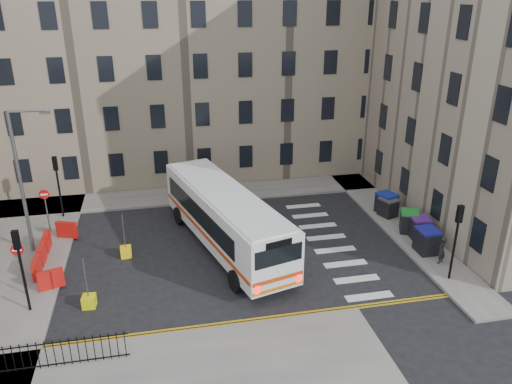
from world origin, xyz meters
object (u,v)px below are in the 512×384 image
object	(u,v)px
streetlamp	(20,182)
bollard_yellow	(126,252)
wheelie_bin_d	(388,207)
wheelie_bin_a	(427,241)
wheelie_bin_c	(409,221)
bus	(225,216)
bollard_chevron	(89,301)
pedestrian	(442,250)
wheelie_bin_e	(386,203)
wheelie_bin_b	(419,228)

from	to	relation	value
streetlamp	bollard_yellow	distance (m)	6.76
wheelie_bin_d	wheelie_bin_a	bearing A→B (deg)	-109.14
streetlamp	wheelie_bin_c	world-z (taller)	streetlamp
bollard_yellow	bus	bearing A→B (deg)	-0.05
streetlamp	wheelie_bin_a	bearing A→B (deg)	-12.13
bus	bollard_chevron	distance (m)	8.68
bus	pedestrian	size ratio (longest dim) A/B	8.28
wheelie_bin_a	pedestrian	distance (m)	1.28
wheelie_bin_a	pedestrian	world-z (taller)	pedestrian
wheelie_bin_e	wheelie_bin_b	bearing A→B (deg)	-106.29
streetlamp	wheelie_bin_e	world-z (taller)	streetlamp
wheelie_bin_c	wheelie_bin_d	bearing A→B (deg)	119.44
wheelie_bin_c	bollard_yellow	distance (m)	16.90
bollard_yellow	bollard_chevron	world-z (taller)	same
wheelie_bin_d	wheelie_bin_c	bearing A→B (deg)	-103.39
wheelie_bin_d	streetlamp	bearing A→B (deg)	161.76
wheelie_bin_a	bus	bearing A→B (deg)	164.15
wheelie_bin_e	bollard_chevron	size ratio (longest dim) A/B	2.54
wheelie_bin_a	wheelie_bin_b	size ratio (longest dim) A/B	1.06
wheelie_bin_a	wheelie_bin_e	distance (m)	5.45
wheelie_bin_c	bollard_chevron	distance (m)	18.87
wheelie_bin_a	pedestrian	xyz separation A→B (m)	(0.14, -1.28, 0.06)
wheelie_bin_a	wheelie_bin_b	bearing A→B (deg)	74.99
wheelie_bin_a	wheelie_bin_e	bearing A→B (deg)	88.89
bus	bollard_chevron	bearing A→B (deg)	-162.96
wheelie_bin_c	wheelie_bin_e	bearing A→B (deg)	116.50
streetlamp	bollard_yellow	bearing A→B (deg)	-16.46
bus	bollard_chevron	xyz separation A→B (m)	(-7.20, -4.56, -1.66)
wheelie_bin_c	bollard_chevron	bearing A→B (deg)	-143.92
bus	streetlamp	bearing A→B (deg)	156.62
bollard_chevron	wheelie_bin_c	bearing A→B (deg)	12.16
streetlamp	pedestrian	size ratio (longest dim) A/B	5.30
wheelie_bin_b	wheelie_bin_d	distance (m)	3.33
wheelie_bin_a	wheelie_bin_e	size ratio (longest dim) A/B	0.93
wheelie_bin_e	bollard_chevron	xyz separation A→B (m)	(-18.31, -6.85, -0.53)
wheelie_bin_a	pedestrian	bearing A→B (deg)	-83.42
wheelie_bin_b	pedestrian	size ratio (longest dim) A/B	0.86
bus	bollard_chevron	world-z (taller)	bus
wheelie_bin_a	wheelie_bin_d	bearing A→B (deg)	89.92
wheelie_bin_a	bollard_yellow	xyz separation A→B (m)	(-16.63, 3.16, -0.56)
wheelie_bin_e	pedestrian	xyz separation A→B (m)	(0.02, -6.73, 0.09)
wheelie_bin_e	wheelie_bin_d	bearing A→B (deg)	-122.41
bollard_yellow	bollard_chevron	size ratio (longest dim) A/B	1.00
streetlamp	wheelie_bin_e	distance (m)	22.25
wheelie_bin_e	pedestrian	distance (m)	6.73
wheelie_bin_c	bollard_yellow	bearing A→B (deg)	-158.07
bollard_yellow	bollard_chevron	bearing A→B (deg)	-108.78
streetlamp	wheelie_bin_a	distance (m)	22.61
wheelie_bin_b	wheelie_bin_e	world-z (taller)	wheelie_bin_e
wheelie_bin_c	pedestrian	world-z (taller)	pedestrian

